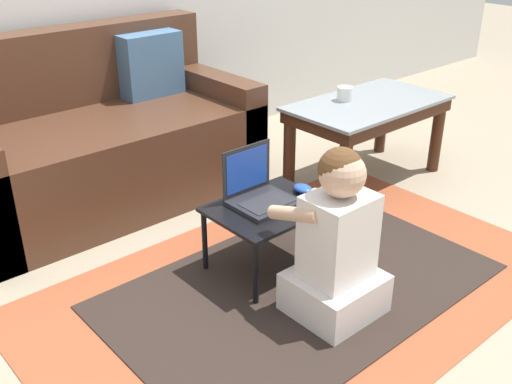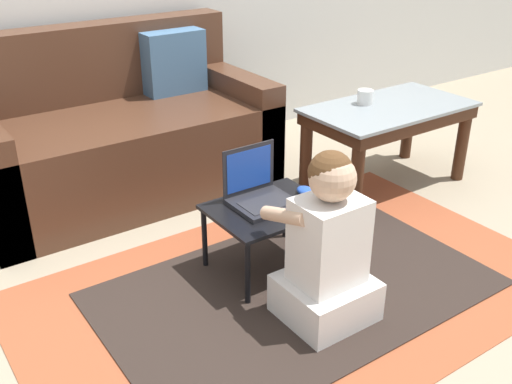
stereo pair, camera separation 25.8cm
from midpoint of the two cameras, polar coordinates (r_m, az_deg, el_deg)
name	(u,v)px [view 2 (the right image)]	position (r m, az deg, el deg)	size (l,w,h in m)	color
ground_plane	(252,269)	(2.74, 2.36, -7.41)	(16.00, 16.00, 0.00)	gray
area_rug	(296,289)	(2.62, 6.70, -9.24)	(2.28, 1.43, 0.01)	#9E4C2D
couch	(121,138)	(3.41, -10.62, 5.06)	(1.61, 0.84, 0.90)	#4C2D1E
coffee_table	(388,119)	(3.50, 14.58, 6.69)	(0.95, 0.53, 0.48)	gray
laptop_desk	(268,214)	(2.61, 4.03, -2.19)	(0.50, 0.39, 0.31)	black
laptop	(260,195)	(2.60, 3.22, -0.34)	(0.27, 0.23, 0.24)	#232328
computer_mouse	(306,191)	(2.71, 7.51, 0.01)	(0.07, 0.10, 0.04)	#234CB2
person_seated	(327,250)	(2.32, 9.99, -5.58)	(0.34, 0.41, 0.71)	silver
cup_on_table	(365,97)	(3.46, 12.50, 8.79)	(0.09, 0.09, 0.08)	white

